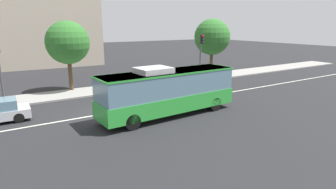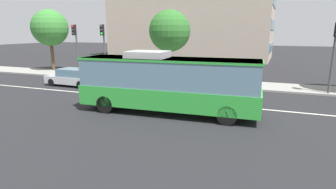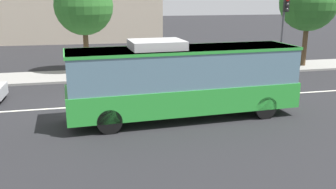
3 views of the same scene
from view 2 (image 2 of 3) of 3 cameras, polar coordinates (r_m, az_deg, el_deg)
ground_plane at (r=19.50m, az=-7.51°, el=-0.58°), size 160.00×160.00×0.00m
sidewalk_kerb at (r=25.78m, az=-0.15°, el=3.01°), size 80.00×3.55×0.14m
lane_centre_line at (r=19.50m, az=-7.52°, el=-0.56°), size 76.00×0.16×0.01m
transit_bus at (r=15.28m, az=-0.03°, el=2.71°), size 10.11×2.97×3.46m
sedan_silver at (r=24.71m, az=-19.16°, el=3.40°), size 4.54×1.91×1.46m
traffic_light_near_corner at (r=26.89m, az=-13.27°, el=10.58°), size 0.34×0.62×5.20m
traffic_light_mid_block at (r=22.63m, az=31.32°, el=8.67°), size 0.34×0.62×5.20m
traffic_light_far_corner at (r=28.62m, az=-18.64°, el=10.38°), size 0.32×0.62×5.20m
street_tree_kerbside_left at (r=34.52m, az=-23.32°, el=12.58°), size 4.05×4.05×6.96m
street_tree_kerbside_centre at (r=26.75m, az=0.35°, el=13.04°), size 3.95×3.95×6.55m
office_block_background at (r=49.53m, az=4.95°, el=17.53°), size 27.08×13.47×17.00m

